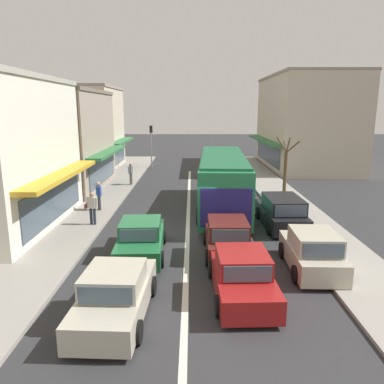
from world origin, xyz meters
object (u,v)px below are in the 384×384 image
(sedan_adjacent_lane_lead, at_px, (141,239))
(traffic_light_downstreet, at_px, (151,139))
(parked_wagon_kerb_second, at_px, (281,212))
(pedestrian_far_walker, at_px, (131,173))
(sedan_behind_bus_mid, at_px, (115,295))
(street_tree_right, at_px, (285,168))
(pedestrian_browsing_midblock, at_px, (99,194))
(city_bus, at_px, (223,178))
(sedan_queue_far_back, at_px, (242,275))
(hatchback_adjacent_lane_trail, at_px, (227,238))
(pedestrian_with_handbag_near, at_px, (92,206))
(parked_hatchback_kerb_front, at_px, (312,252))

(sedan_adjacent_lane_lead, relative_size, traffic_light_downstreet, 1.02)
(parked_wagon_kerb_second, distance_m, pedestrian_far_walker, 13.49)
(sedan_behind_bus_mid, relative_size, pedestrian_far_walker, 2.62)
(street_tree_right, height_order, pedestrian_browsing_midblock, street_tree_right)
(city_bus, relative_size, sedan_queue_far_back, 2.58)
(pedestrian_far_walker, bearing_deg, sedan_queue_far_back, -69.90)
(sedan_behind_bus_mid, height_order, pedestrian_browsing_midblock, pedestrian_browsing_midblock)
(pedestrian_browsing_midblock, relative_size, pedestrian_far_walker, 1.00)
(hatchback_adjacent_lane_trail, distance_m, pedestrian_browsing_midblock, 9.29)
(city_bus, height_order, pedestrian_with_handbag_near, city_bus)
(parked_wagon_kerb_second, bearing_deg, street_tree_right, 75.19)
(city_bus, bearing_deg, parked_wagon_kerb_second, -49.28)
(sedan_behind_bus_mid, xyz_separation_m, parked_hatchback_kerb_front, (6.55, 3.11, 0.05))
(sedan_queue_far_back, height_order, sedan_behind_bus_mid, same)
(street_tree_right, bearing_deg, sedan_queue_far_back, -108.75)
(sedan_adjacent_lane_lead, height_order, pedestrian_browsing_midblock, pedestrian_browsing_midblock)
(sedan_behind_bus_mid, bearing_deg, pedestrian_far_walker, 97.72)
(hatchback_adjacent_lane_trail, xyz_separation_m, pedestrian_with_handbag_near, (-6.38, 3.68, 0.36))
(sedan_queue_far_back, height_order, street_tree_right, street_tree_right)
(sedan_queue_far_back, bearing_deg, hatchback_adjacent_lane_trail, 92.78)
(sedan_queue_far_back, distance_m, parked_hatchback_kerb_front, 3.35)
(pedestrian_far_walker, bearing_deg, sedan_behind_bus_mid, -82.28)
(pedestrian_browsing_midblock, bearing_deg, sedan_queue_far_back, -54.73)
(sedan_queue_far_back, relative_size, sedan_adjacent_lane_lead, 1.00)
(parked_wagon_kerb_second, xyz_separation_m, pedestrian_browsing_midblock, (-9.77, 2.66, 0.32))
(parked_hatchback_kerb_front, relative_size, traffic_light_downstreet, 0.89)
(parked_wagon_kerb_second, relative_size, pedestrian_browsing_midblock, 2.79)
(street_tree_right, distance_m, pedestrian_with_handbag_near, 13.20)
(pedestrian_browsing_midblock, bearing_deg, sedan_adjacent_lane_lead, -63.07)
(parked_wagon_kerb_second, xyz_separation_m, traffic_light_downstreet, (-8.45, 18.57, 2.11))
(hatchback_adjacent_lane_trail, bearing_deg, pedestrian_with_handbag_near, 150.02)
(sedan_queue_far_back, relative_size, parked_hatchback_kerb_front, 1.13)
(city_bus, xyz_separation_m, sedan_behind_bus_mid, (-3.94, -11.47, -1.22))
(parked_hatchback_kerb_front, xyz_separation_m, pedestrian_with_handbag_near, (-9.35, 5.14, 0.36))
(parked_wagon_kerb_second, bearing_deg, hatchback_adjacent_lane_trail, -129.19)
(city_bus, xyz_separation_m, parked_wagon_kerb_second, (2.71, -3.15, -1.14))
(sedan_queue_far_back, relative_size, pedestrian_far_walker, 2.61)
(street_tree_right, bearing_deg, city_bus, -141.05)
(parked_hatchback_kerb_front, bearing_deg, sedan_queue_far_back, -146.75)
(sedan_queue_far_back, xyz_separation_m, sedan_behind_bus_mid, (-3.74, -1.27, 0.00))
(parked_wagon_kerb_second, bearing_deg, traffic_light_downstreet, 114.47)
(parked_wagon_kerb_second, relative_size, street_tree_right, 1.13)
(street_tree_right, xyz_separation_m, pedestrian_browsing_midblock, (-11.57, -4.13, -0.83))
(hatchback_adjacent_lane_trail, bearing_deg, street_tree_right, 65.26)
(city_bus, distance_m, pedestrian_with_handbag_near, 7.51)
(sedan_queue_far_back, relative_size, street_tree_right, 1.06)
(pedestrian_far_walker, bearing_deg, pedestrian_with_handbag_near, -91.87)
(hatchback_adjacent_lane_trail, relative_size, pedestrian_browsing_midblock, 2.27)
(pedestrian_with_handbag_near, bearing_deg, parked_wagon_kerb_second, 0.46)
(sedan_adjacent_lane_lead, distance_m, pedestrian_browsing_midblock, 7.16)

